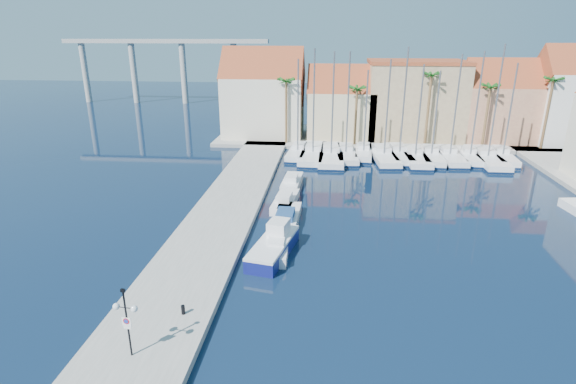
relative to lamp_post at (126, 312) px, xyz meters
name	(u,v)px	position (x,y,z in m)	size (l,w,h in m)	color
ground	(316,315)	(9.13, 4.97, -3.03)	(260.00, 260.00, 0.00)	black
quay_west	(221,218)	(0.13, 18.47, -2.78)	(6.00, 77.00, 0.50)	gray
shore_north	(391,138)	(19.13, 52.97, -2.78)	(54.00, 16.00, 0.50)	gray
lamp_post	(126,312)	(0.00, 0.00, 0.00)	(1.30, 0.46, 3.85)	black
bollard	(183,310)	(1.49, 3.68, -2.25)	(0.22, 0.22, 0.56)	black
fishing_boat	(274,245)	(5.66, 12.50, -2.27)	(3.44, 6.83, 2.29)	navy
motorboat_west_0	(277,246)	(5.86, 12.83, -2.52)	(1.86, 5.47, 1.40)	white
motorboat_west_1	(286,218)	(5.99, 18.34, -2.52)	(2.26, 6.61, 1.40)	white
motorboat_west_2	(285,201)	(5.47, 22.58, -2.52)	(2.37, 5.97, 1.40)	white
motorboat_west_3	(292,182)	(5.60, 28.57, -2.52)	(2.10, 5.77, 1.40)	white
sailboat_0	(298,152)	(5.33, 41.34, -2.42)	(2.96, 8.94, 12.72)	white
sailboat_1	(313,153)	(7.40, 40.72, -2.45)	(3.56, 11.72, 14.05)	white
sailboat_2	(331,155)	(9.79, 40.19, -2.45)	(3.19, 12.02, 13.73)	white
sailboat_3	(345,154)	(11.67, 40.91, -2.42)	(3.31, 9.91, 13.70)	white
sailboat_4	(364,152)	(14.15, 41.79, -2.42)	(2.76, 8.20, 11.40)	white
sailboat_5	(383,155)	(16.62, 40.57, -2.45)	(3.71, 10.83, 12.79)	white
sailboat_6	(399,153)	(18.77, 41.59, -2.41)	(3.11, 9.90, 14.24)	white
sailboat_7	(414,156)	(20.64, 40.47, -2.45)	(3.05, 10.62, 12.24)	white
sailboat_8	(431,155)	(22.87, 41.12, -2.45)	(3.23, 9.86, 11.45)	white
sailboat_9	(449,156)	(25.17, 41.17, -2.42)	(3.01, 9.77, 13.43)	white
sailboat_10	(469,156)	(27.80, 41.12, -2.38)	(2.83, 8.36, 13.78)	white
sailboat_11	(486,157)	(29.80, 40.72, -2.44)	(2.99, 11.30, 14.62)	white
sailboat_12	(502,156)	(32.06, 41.68, -2.43)	(3.10, 9.14, 12.39)	white
building_0	(264,96)	(-0.87, 51.97, 3.50)	(12.30, 9.00, 13.50)	beige
building_1	(341,106)	(11.13, 51.97, 2.27)	(10.30, 8.00, 11.00)	beige
building_2	(414,99)	(22.13, 52.97, 3.23)	(14.20, 10.20, 11.50)	tan
building_3	(497,104)	(34.13, 51.97, 2.83)	(10.30, 8.00, 12.00)	#BA745E
building_4	(566,98)	(43.13, 50.97, 3.94)	(8.30, 8.00, 14.00)	white
palm_0	(286,83)	(3.13, 46.97, 6.05)	(2.60, 2.60, 10.15)	brown
palm_1	(357,91)	(13.13, 46.97, 5.11)	(2.60, 2.60, 9.15)	brown
palm_2	(431,78)	(23.13, 46.97, 6.99)	(2.60, 2.60, 11.15)	brown
palm_3	(490,89)	(31.13, 46.97, 5.58)	(2.60, 2.60, 9.65)	brown
palm_4	(553,82)	(39.13, 46.97, 6.52)	(2.60, 2.60, 10.65)	brown
viaduct	(161,58)	(-29.94, 86.97, 7.22)	(48.00, 2.20, 14.45)	#9E9E99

